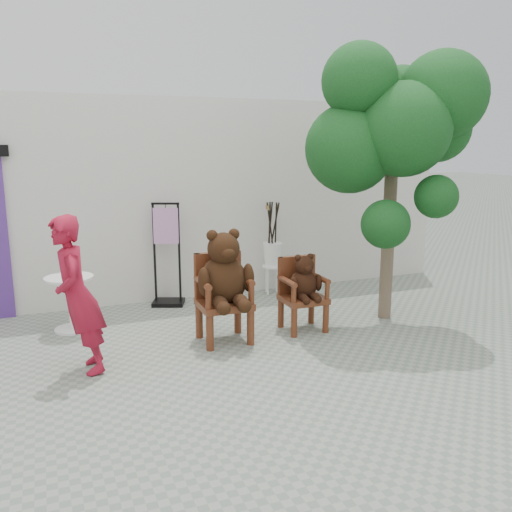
# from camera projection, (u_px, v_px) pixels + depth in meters

# --- Properties ---
(ground_plane) EXTENTS (60.00, 60.00, 0.00)m
(ground_plane) POSITION_uv_depth(u_px,v_px,m) (243.00, 359.00, 6.00)
(ground_plane) COLOR gray
(ground_plane) RESTS_ON ground
(back_wall) EXTENTS (9.00, 1.00, 3.00)m
(back_wall) POSITION_uv_depth(u_px,v_px,m) (175.00, 198.00, 8.51)
(back_wall) COLOR silver
(back_wall) RESTS_ON ground
(chair_big) EXTENTS (0.68, 0.72, 1.37)m
(chair_big) POSITION_uv_depth(u_px,v_px,m) (224.00, 280.00, 6.40)
(chair_big) COLOR #49200F
(chair_big) RESTS_ON ground
(chair_small) EXTENTS (0.53, 0.53, 0.99)m
(chair_small) POSITION_uv_depth(u_px,v_px,m) (303.00, 285.00, 6.85)
(chair_small) COLOR #49200F
(chair_small) RESTS_ON ground
(person) EXTENTS (0.41, 0.61, 1.65)m
(person) POSITION_uv_depth(u_px,v_px,m) (78.00, 296.00, 5.51)
(person) COLOR maroon
(person) RESTS_ON ground
(cafe_table) EXTENTS (0.60, 0.60, 0.70)m
(cafe_table) POSITION_uv_depth(u_px,v_px,m) (70.00, 297.00, 6.84)
(cafe_table) COLOR white
(cafe_table) RESTS_ON ground
(display_stand) EXTENTS (0.55, 0.49, 1.51)m
(display_stand) POSITION_uv_depth(u_px,v_px,m) (167.00, 266.00, 7.90)
(display_stand) COLOR black
(display_stand) RESTS_ON ground
(stool_bucket) EXTENTS (0.32, 0.32, 1.45)m
(stool_bucket) POSITION_uv_depth(u_px,v_px,m) (272.00, 254.00, 8.50)
(stool_bucket) COLOR white
(stool_bucket) RESTS_ON ground
(tree) EXTENTS (2.17, 1.60, 3.54)m
(tree) POSITION_uv_depth(u_px,v_px,m) (395.00, 121.00, 6.72)
(tree) COLOR brown
(tree) RESTS_ON ground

